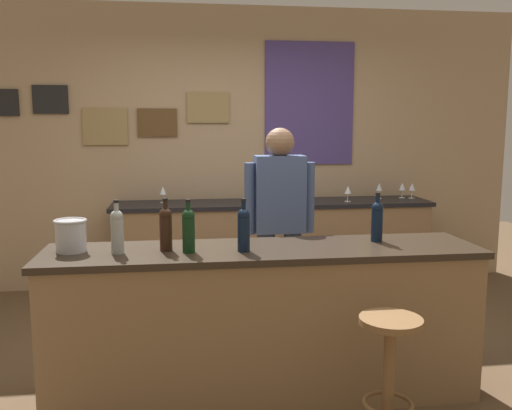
{
  "coord_description": "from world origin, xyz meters",
  "views": [
    {
      "loc": [
        -0.47,
        -3.53,
        1.64
      ],
      "look_at": [
        0.07,
        0.45,
        1.05
      ],
      "focal_mm": 38.37,
      "sensor_mm": 36.0,
      "label": 1
    }
  ],
  "objects_px": {
    "wine_bottle_d": "(244,228)",
    "wine_glass_a": "(163,191)",
    "wine_bottle_e": "(377,220)",
    "wine_glass_e": "(412,187)",
    "ice_bucket": "(71,235)",
    "wine_glass_b": "(348,190)",
    "wine_bottle_c": "(189,229)",
    "bartender": "(279,221)",
    "wine_bottle_b": "(166,227)",
    "wine_glass_c": "(379,188)",
    "coffee_mug": "(278,197)",
    "wine_glass_d": "(402,187)",
    "wine_bottle_a": "(117,230)",
    "bar_stool": "(389,359)"
  },
  "relations": [
    {
      "from": "bartender",
      "to": "ice_bucket",
      "type": "height_order",
      "value": "bartender"
    },
    {
      "from": "wine_glass_e",
      "to": "wine_glass_c",
      "type": "bearing_deg",
      "value": 174.64
    },
    {
      "from": "wine_glass_b",
      "to": "coffee_mug",
      "type": "distance_m",
      "value": 0.68
    },
    {
      "from": "wine_bottle_c",
      "to": "coffee_mug",
      "type": "distance_m",
      "value": 2.3
    },
    {
      "from": "wine_bottle_b",
      "to": "wine_glass_b",
      "type": "relative_size",
      "value": 1.97
    },
    {
      "from": "wine_bottle_b",
      "to": "wine_glass_d",
      "type": "relative_size",
      "value": 1.97
    },
    {
      "from": "wine_glass_b",
      "to": "wine_bottle_c",
      "type": "bearing_deg",
      "value": -127.81
    },
    {
      "from": "bar_stool",
      "to": "wine_bottle_e",
      "type": "xyz_separation_m",
      "value": [
        0.17,
        0.69,
        0.6
      ]
    },
    {
      "from": "wine_bottle_d",
      "to": "wine_glass_a",
      "type": "xyz_separation_m",
      "value": [
        -0.53,
        2.2,
        -0.05
      ]
    },
    {
      "from": "ice_bucket",
      "to": "wine_glass_c",
      "type": "bearing_deg",
      "value": 38.61
    },
    {
      "from": "wine_bottle_c",
      "to": "ice_bucket",
      "type": "xyz_separation_m",
      "value": [
        -0.67,
        0.11,
        -0.04
      ]
    },
    {
      "from": "wine_bottle_b",
      "to": "wine_bottle_e",
      "type": "xyz_separation_m",
      "value": [
        1.3,
        0.08,
        0.0
      ]
    },
    {
      "from": "bartender",
      "to": "wine_glass_d",
      "type": "height_order",
      "value": "bartender"
    },
    {
      "from": "ice_bucket",
      "to": "wine_glass_b",
      "type": "bearing_deg",
      "value": 40.48
    },
    {
      "from": "wine_glass_b",
      "to": "bartender",
      "type": "bearing_deg",
      "value": -126.81
    },
    {
      "from": "wine_bottle_e",
      "to": "wine_glass_e",
      "type": "xyz_separation_m",
      "value": [
        1.11,
        2.02,
        -0.05
      ]
    },
    {
      "from": "wine_glass_a",
      "to": "bartender",
      "type": "bearing_deg",
      "value": -56.87
    },
    {
      "from": "wine_bottle_d",
      "to": "wine_glass_b",
      "type": "relative_size",
      "value": 1.97
    },
    {
      "from": "bar_stool",
      "to": "wine_bottle_d",
      "type": "relative_size",
      "value": 2.22
    },
    {
      "from": "wine_glass_a",
      "to": "ice_bucket",
      "type": "bearing_deg",
      "value": -102.32
    },
    {
      "from": "wine_bottle_d",
      "to": "wine_glass_a",
      "type": "distance_m",
      "value": 2.26
    },
    {
      "from": "wine_bottle_d",
      "to": "wine_glass_b",
      "type": "bearing_deg",
      "value": 58.39
    },
    {
      "from": "wine_glass_b",
      "to": "ice_bucket",
      "type": "bearing_deg",
      "value": -139.52
    },
    {
      "from": "wine_bottle_d",
      "to": "wine_glass_c",
      "type": "distance_m",
      "value": 2.74
    },
    {
      "from": "wine_glass_b",
      "to": "wine_glass_d",
      "type": "height_order",
      "value": "same"
    },
    {
      "from": "wine_bottle_a",
      "to": "wine_bottle_e",
      "type": "relative_size",
      "value": 1.0
    },
    {
      "from": "wine_bottle_d",
      "to": "ice_bucket",
      "type": "bearing_deg",
      "value": 172.85
    },
    {
      "from": "bartender",
      "to": "wine_glass_e",
      "type": "xyz_separation_m",
      "value": [
        1.6,
        1.33,
        0.07
      ]
    },
    {
      "from": "wine_glass_a",
      "to": "wine_glass_b",
      "type": "relative_size",
      "value": 1.0
    },
    {
      "from": "bartender",
      "to": "wine_bottle_b",
      "type": "height_order",
      "value": "bartender"
    },
    {
      "from": "bartender",
      "to": "coffee_mug",
      "type": "xyz_separation_m",
      "value": [
        0.22,
        1.29,
        0.01
      ]
    },
    {
      "from": "wine_bottle_c",
      "to": "wine_glass_b",
      "type": "relative_size",
      "value": 1.97
    },
    {
      "from": "ice_bucket",
      "to": "wine_glass_a",
      "type": "relative_size",
      "value": 1.21
    },
    {
      "from": "wine_bottle_d",
      "to": "wine_bottle_e",
      "type": "height_order",
      "value": "same"
    },
    {
      "from": "wine_bottle_c",
      "to": "ice_bucket",
      "type": "height_order",
      "value": "wine_bottle_c"
    },
    {
      "from": "wine_bottle_a",
      "to": "wine_bottle_e",
      "type": "height_order",
      "value": "same"
    },
    {
      "from": "wine_bottle_c",
      "to": "wine_bottle_e",
      "type": "relative_size",
      "value": 1.0
    },
    {
      "from": "ice_bucket",
      "to": "wine_glass_e",
      "type": "xyz_separation_m",
      "value": [
        2.94,
        2.05,
        -0.01
      ]
    },
    {
      "from": "wine_bottle_c",
      "to": "wine_glass_d",
      "type": "xyz_separation_m",
      "value": [
        2.19,
        2.2,
        -0.05
      ]
    },
    {
      "from": "ice_bucket",
      "to": "wine_bottle_c",
      "type": "bearing_deg",
      "value": -9.18
    },
    {
      "from": "bar_stool",
      "to": "wine_glass_a",
      "type": "relative_size",
      "value": 4.39
    },
    {
      "from": "wine_bottle_c",
      "to": "wine_glass_b",
      "type": "bearing_deg",
      "value": 52.19
    },
    {
      "from": "ice_bucket",
      "to": "wine_glass_b",
      "type": "distance_m",
      "value": 2.93
    },
    {
      "from": "ice_bucket",
      "to": "wine_glass_a",
      "type": "height_order",
      "value": "ice_bucket"
    },
    {
      "from": "bartender",
      "to": "wine_bottle_a",
      "type": "height_order",
      "value": "bartender"
    },
    {
      "from": "wine_bottle_c",
      "to": "wine_bottle_d",
      "type": "height_order",
      "value": "same"
    },
    {
      "from": "wine_glass_b",
      "to": "wine_glass_c",
      "type": "bearing_deg",
      "value": 25.59
    },
    {
      "from": "wine_bottle_b",
      "to": "ice_bucket",
      "type": "bearing_deg",
      "value": 175.39
    },
    {
      "from": "wine_bottle_e",
      "to": "wine_glass_b",
      "type": "bearing_deg",
      "value": 78.13
    },
    {
      "from": "wine_bottle_e",
      "to": "wine_glass_d",
      "type": "distance_m",
      "value": 2.3
    }
  ]
}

